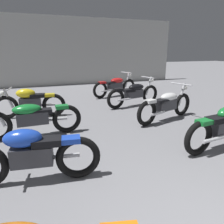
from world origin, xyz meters
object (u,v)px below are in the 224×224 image
object	(u,v)px
motorcycle_right_row_4	(115,85)
motorcycle_left_row_2	(32,118)
motorcycle_right_row_2	(166,104)
motorcycle_right_row_3	(134,93)
motorcycle_left_row_1	(31,154)
motorcycle_right_row_1	(223,126)
motorcycle_left_row_3	(30,102)

from	to	relation	value
motorcycle_right_row_4	motorcycle_left_row_2	bearing A→B (deg)	-134.15
motorcycle_right_row_2	motorcycle_right_row_3	distance (m)	1.75
motorcycle_left_row_1	motorcycle_right_row_2	world-z (taller)	motorcycle_right_row_2
motorcycle_left_row_2	motorcycle_right_row_2	world-z (taller)	same
motorcycle_right_row_4	motorcycle_right_row_3	bearing A→B (deg)	-89.95
motorcycle_right_row_2	motorcycle_left_row_2	bearing A→B (deg)	179.31
motorcycle_right_row_1	motorcycle_right_row_3	world-z (taller)	motorcycle_right_row_3
motorcycle_left_row_2	motorcycle_right_row_4	size ratio (longest dim) A/B	1.02
motorcycle_right_row_1	motorcycle_right_row_2	world-z (taller)	motorcycle_right_row_2
motorcycle_right_row_1	motorcycle_right_row_2	size ratio (longest dim) A/B	0.93
motorcycle_right_row_2	motorcycle_right_row_4	world-z (taller)	same
motorcycle_left_row_3	motorcycle_right_row_4	xyz separation A→B (m)	(3.39, 1.90, -0.01)
motorcycle_right_row_1	motorcycle_right_row_2	xyz separation A→B (m)	(-0.00, 1.90, -0.01)
motorcycle_left_row_2	motorcycle_right_row_1	size ratio (longest dim) A/B	1.10
motorcycle_left_row_1	motorcycle_right_row_4	xyz separation A→B (m)	(3.40, 5.30, -0.01)
motorcycle_left_row_1	motorcycle_right_row_4	size ratio (longest dim) A/B	0.93
motorcycle_left_row_3	motorcycle_right_row_3	bearing A→B (deg)	2.29
motorcycle_left_row_2	motorcycle_right_row_3	size ratio (longest dim) A/B	1.01
motorcycle_right_row_3	motorcycle_left_row_2	bearing A→B (deg)	-153.16
motorcycle_right_row_2	motorcycle_left_row_3	bearing A→B (deg)	155.37
motorcycle_left_row_2	motorcycle_right_row_3	world-z (taller)	same
motorcycle_right_row_3	motorcycle_left_row_1	bearing A→B (deg)	-133.88
motorcycle_left_row_1	motorcycle_left_row_3	xyz separation A→B (m)	(0.01, 3.41, 0.00)
motorcycle_right_row_2	motorcycle_right_row_4	xyz separation A→B (m)	(-0.12, 3.51, 0.00)
motorcycle_left_row_2	motorcycle_right_row_4	world-z (taller)	same
motorcycle_left_row_2	motorcycle_right_row_4	bearing A→B (deg)	45.85
motorcycle_right_row_3	motorcycle_right_row_4	distance (m)	1.76
motorcycle_left_row_1	motorcycle_right_row_4	bearing A→B (deg)	57.30
motorcycle_left_row_1	motorcycle_right_row_3	xyz separation A→B (m)	(3.41, 3.54, -0.01)
motorcycle_left_row_3	motorcycle_right_row_3	world-z (taller)	motorcycle_right_row_3
motorcycle_left_row_2	motorcycle_left_row_3	xyz separation A→B (m)	(-0.03, 1.57, 0.01)
motorcycle_left_row_1	motorcycle_right_row_2	size ratio (longest dim) A/B	0.93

